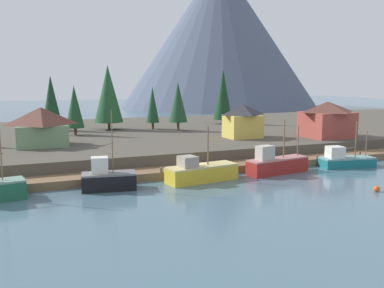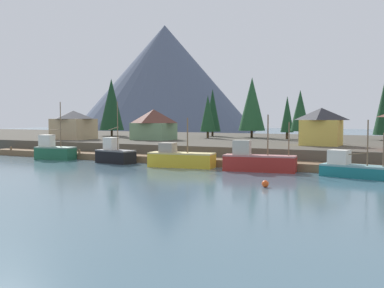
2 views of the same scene
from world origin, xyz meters
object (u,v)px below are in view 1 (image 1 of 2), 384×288
Objects in this scene: fishing_boat_teal at (345,160)px; conifer_near_right at (223,94)px; fishing_boat_yellow at (201,172)px; house_red at (327,119)px; conifer_centre at (108,94)px; fishing_boat_red at (276,164)px; house_yellow at (243,121)px; channel_buoy at (377,189)px; house_green at (41,126)px; conifer_near_left at (51,100)px; conifer_back_right at (178,102)px; conifer_mid_left at (153,105)px; conifer_back_left at (74,107)px; fishing_boat_black at (108,179)px.

fishing_boat_teal is 0.66× the size of conifer_near_right.
house_red is (29.30, 12.26, 4.51)m from fishing_boat_yellow.
fishing_boat_red is at bearing -68.33° from conifer_centre.
conifer_centre is at bearing 87.05° from fishing_boat_yellow.
house_red reaches higher than house_yellow.
channel_buoy is at bearing -107.43° from fishing_boat_teal.
house_red is 1.03× the size of house_green.
house_red reaches higher than fishing_boat_red.
conifer_near_right reaches higher than conifer_near_left.
conifer_near_right is at bearing 31.54° from conifer_back_right.
fishing_boat_yellow is at bearing -97.44° from conifer_mid_left.
conifer_back_right is (-13.96, -8.57, -1.06)m from conifer_near_right.
conifer_near_left is at bearing 109.66° from conifer_back_left.
fishing_boat_yellow is 20.38m from channel_buoy.
house_yellow is 0.79× the size of house_green.
conifer_back_right is (3.81, -4.57, 0.64)m from conifer_mid_left.
conifer_mid_left is 0.96× the size of conifer_back_left.
house_yellow is at bearing 41.08° from fishing_boat_black.
conifer_back_right reaches higher than channel_buoy.
fishing_boat_yellow is 0.73× the size of conifer_centre.
conifer_near_right reaches higher than fishing_boat_teal.
conifer_near_right is (-6.91, 27.08, 3.47)m from house_red.
house_red is (40.76, 11.93, 4.41)m from fishing_boat_black.
house_green is at bearing 115.49° from fishing_boat_black.
fishing_boat_yellow is 13.46× the size of channel_buoy.
house_yellow is at bearing -107.68° from conifer_near_right.
fishing_boat_black is 0.85× the size of conifer_near_left.
channel_buoy is at bearing -15.12° from fishing_boat_black.
channel_buoy is at bearing -76.04° from conifer_mid_left.
fishing_boat_yellow is (11.46, -0.33, -0.10)m from fishing_boat_black.
conifer_near_right is at bearing 104.32° from house_red.
house_red is 52.30m from conifer_near_left.
conifer_near_left is at bearing 156.45° from conifer_back_right.
conifer_centre reaches higher than fishing_boat_black.
fishing_boat_black is 42.70m from house_red.
conifer_near_right is 26.25m from conifer_centre.
fishing_boat_teal is at bearing -118.45° from house_red.
conifer_back_right is (-6.91, 13.57, 2.62)m from house_yellow.
house_yellow is at bearing 123.44° from fishing_boat_teal.
fishing_boat_yellow is at bearing 143.65° from channel_buoy.
fishing_boat_black reaches higher than house_red.
fishing_boat_red is at bearing -7.57° from fishing_boat_yellow.
conifer_near_left is at bearing 164.16° from conifer_mid_left.
conifer_back_right is at bearing 21.92° from house_green.
conifer_mid_left is (-24.68, 23.07, 1.77)m from house_red.
fishing_boat_yellow is 1.16× the size of fishing_boat_teal.
conifer_mid_left is (-6.52, 35.11, 6.15)m from fishing_boat_red.
fishing_boat_yellow is 43.85m from conifer_near_left.
conifer_back_left is 0.70× the size of conifer_centre.
house_green is 44.26m from conifer_near_right.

